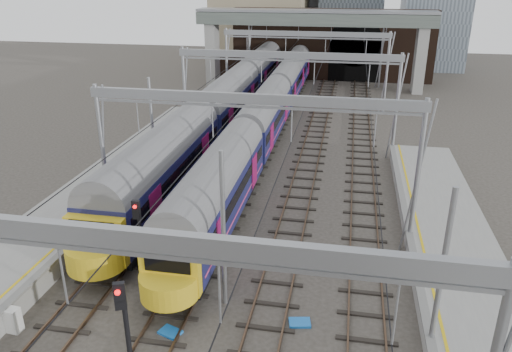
% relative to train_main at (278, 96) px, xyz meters
% --- Properties ---
extents(ground, '(160.00, 160.00, 0.00)m').
position_rel_train_main_xyz_m(ground, '(2.00, -30.81, -2.37)').
color(ground, '#38332D').
rests_on(ground, ground).
extents(platform_left, '(4.32, 55.00, 1.12)m').
position_rel_train_main_xyz_m(platform_left, '(-8.18, -28.31, -1.81)').
color(platform_left, gray).
rests_on(platform_left, ground).
extents(tracks, '(14.40, 80.00, 0.22)m').
position_rel_train_main_xyz_m(tracks, '(2.00, -15.81, -2.35)').
color(tracks, '#4C3828').
rests_on(tracks, ground).
extents(overhead_line, '(16.80, 80.00, 8.00)m').
position_rel_train_main_xyz_m(overhead_line, '(2.00, -9.32, 4.20)').
color(overhead_line, gray).
rests_on(overhead_line, ground).
extents(retaining_wall, '(28.00, 2.75, 9.00)m').
position_rel_train_main_xyz_m(retaining_wall, '(3.40, 21.13, 1.96)').
color(retaining_wall, black).
rests_on(retaining_wall, ground).
extents(overbridge, '(28.00, 3.00, 9.25)m').
position_rel_train_main_xyz_m(overbridge, '(2.00, 15.19, 4.90)').
color(overbridge, gray).
rests_on(overbridge, ground).
extents(train_main, '(2.60, 60.21, 4.54)m').
position_rel_train_main_xyz_m(train_main, '(0.00, 0.00, 0.00)').
color(train_main, black).
rests_on(train_main, ground).
extents(train_second, '(2.86, 49.64, 4.90)m').
position_rel_train_main_xyz_m(train_second, '(-4.00, -3.75, 0.16)').
color(train_second, black).
rests_on(train_second, ground).
extents(signal_near_left, '(0.33, 0.46, 4.58)m').
position_rel_train_main_xyz_m(signal_near_left, '(-1.70, -28.73, 0.55)').
color(signal_near_left, black).
rests_on(signal_near_left, ground).
extents(signal_near_centre, '(0.39, 0.47, 4.94)m').
position_rel_train_main_xyz_m(signal_near_centre, '(0.45, -34.84, 0.74)').
color(signal_near_centre, black).
rests_on(signal_near_centre, ground).
extents(relay_cabinet, '(0.57, 0.49, 1.06)m').
position_rel_train_main_xyz_m(relay_cabinet, '(-5.80, -32.18, -1.84)').
color(relay_cabinet, silver).
rests_on(relay_cabinet, ground).
extents(equip_cover_a, '(1.01, 0.86, 0.10)m').
position_rel_train_main_xyz_m(equip_cover_a, '(0.33, -31.16, -2.32)').
color(equip_cover_a, blue).
rests_on(equip_cover_a, ground).
extents(equip_cover_b, '(0.88, 0.64, 0.10)m').
position_rel_train_main_xyz_m(equip_cover_b, '(0.09, -23.12, -2.32)').
color(equip_cover_b, blue).
rests_on(equip_cover_b, ground).
extents(equip_cover_c, '(0.97, 0.77, 0.10)m').
position_rel_train_main_xyz_m(equip_cover_c, '(5.33, -29.63, -2.32)').
color(equip_cover_c, blue).
rests_on(equip_cover_c, ground).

